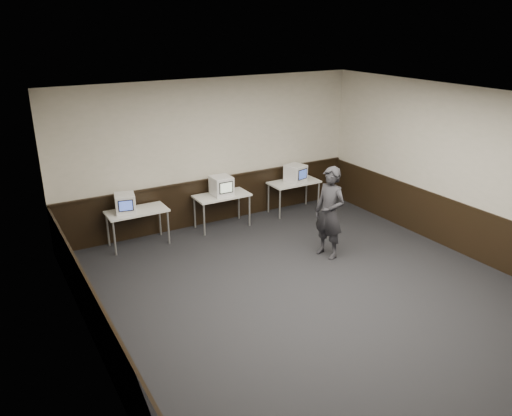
{
  "coord_description": "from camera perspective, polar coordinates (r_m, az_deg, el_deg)",
  "views": [
    {
      "loc": [
        -4.5,
        -5.64,
        4.31
      ],
      "look_at": [
        -0.3,
        1.6,
        1.15
      ],
      "focal_mm": 35.0,
      "sensor_mm": 36.0,
      "label": 1
    }
  ],
  "objects": [
    {
      "name": "back_wall",
      "position": [
        10.98,
        -4.97,
        6.31
      ],
      "size": [
        7.0,
        0.0,
        7.0
      ],
      "primitive_type": "plane",
      "rotation": [
        1.57,
        0.0,
        0.0
      ],
      "color": "beige",
      "rests_on": "ground"
    },
    {
      "name": "person",
      "position": [
        9.54,
        8.41,
        -0.55
      ],
      "size": [
        0.56,
        0.73,
        1.79
      ],
      "primitive_type": "imported",
      "rotation": [
        0.0,
        0.0,
        -1.35
      ],
      "color": "#232328",
      "rests_on": "ground"
    },
    {
      "name": "emac_right",
      "position": [
        11.73,
        4.55,
        3.98
      ],
      "size": [
        0.5,
        0.52,
        0.41
      ],
      "rotation": [
        0.0,
        0.0,
        0.27
      ],
      "color": "white",
      "rests_on": "desk_right"
    },
    {
      "name": "right_wall",
      "position": [
        10.16,
        23.77,
        3.42
      ],
      "size": [
        0.0,
        8.0,
        8.0
      ],
      "primitive_type": "plane",
      "rotation": [
        1.57,
        0.0,
        -1.57
      ],
      "color": "beige",
      "rests_on": "ground"
    },
    {
      "name": "wainscot_left",
      "position": [
        6.89,
        -16.95,
        -13.95
      ],
      "size": [
        0.04,
        7.98,
        1.0
      ],
      "primitive_type": "cube",
      "color": "black",
      "rests_on": "left_wall"
    },
    {
      "name": "ceiling",
      "position": [
        7.31,
        8.53,
        11.71
      ],
      "size": [
        8.0,
        8.0,
        0.0
      ],
      "primitive_type": "plane",
      "rotation": [
        3.14,
        0.0,
        0.0
      ],
      "color": "white",
      "rests_on": "back_wall"
    },
    {
      "name": "emac_left",
      "position": [
        10.12,
        -14.74,
        0.53
      ],
      "size": [
        0.46,
        0.47,
        0.38
      ],
      "rotation": [
        0.0,
        0.0,
        -0.21
      ],
      "color": "white",
      "rests_on": "desk_left"
    },
    {
      "name": "wainscot_right",
      "position": [
        10.49,
        22.85,
        -2.33
      ],
      "size": [
        0.04,
        7.98,
        1.0
      ],
      "primitive_type": "cube",
      "color": "black",
      "rests_on": "right_wall"
    },
    {
      "name": "desk_right",
      "position": [
        11.82,
        4.36,
        2.71
      ],
      "size": [
        1.2,
        0.6,
        0.75
      ],
      "color": "silver",
      "rests_on": "ground"
    },
    {
      "name": "desk_left",
      "position": [
        10.27,
        -13.46,
        -0.64
      ],
      "size": [
        1.2,
        0.6,
        0.75
      ],
      "color": "silver",
      "rests_on": "ground"
    },
    {
      "name": "wainscot_rail",
      "position": [
        11.11,
        -4.79,
        3.37
      ],
      "size": [
        6.98,
        0.06,
        0.04
      ],
      "primitive_type": "cube",
      "color": "black",
      "rests_on": "wainscot_back"
    },
    {
      "name": "emac_center",
      "position": [
        10.8,
        -3.96,
        2.55
      ],
      "size": [
        0.42,
        0.46,
        0.42
      ],
      "rotation": [
        0.0,
        0.0,
        -0.0
      ],
      "color": "white",
      "rests_on": "desk_center"
    },
    {
      "name": "floor",
      "position": [
        8.41,
        7.37,
        -10.36
      ],
      "size": [
        8.0,
        8.0,
        0.0
      ],
      "primitive_type": "plane",
      "color": "black",
      "rests_on": "ground"
    },
    {
      "name": "desk_center",
      "position": [
        10.9,
        -3.92,
        1.17
      ],
      "size": [
        1.2,
        0.6,
        0.75
      ],
      "color": "silver",
      "rests_on": "ground"
    },
    {
      "name": "wainscot_back",
      "position": [
        11.29,
        -4.76,
        0.87
      ],
      "size": [
        6.98,
        0.04,
        1.0
      ],
      "primitive_type": "cube",
      "color": "black",
      "rests_on": "back_wall"
    },
    {
      "name": "left_wall",
      "position": [
        6.34,
        -18.15,
        -5.75
      ],
      "size": [
        0.0,
        8.0,
        8.0
      ],
      "primitive_type": "plane",
      "rotation": [
        1.57,
        0.0,
        1.57
      ],
      "color": "beige",
      "rests_on": "ground"
    }
  ]
}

